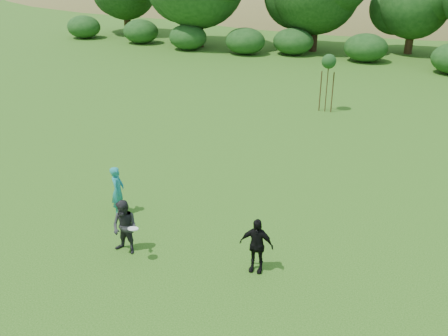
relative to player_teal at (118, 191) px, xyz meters
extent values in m
plane|color=#19470C|center=(2.54, -0.81, -0.78)|extent=(120.00, 120.00, 0.00)
imported|color=#1C7E80|center=(0.00, 0.00, 0.00)|extent=(0.54, 0.66, 1.55)
imported|color=#262628|center=(1.42, -1.70, -0.02)|extent=(0.76, 0.61, 1.52)
imported|color=black|center=(4.88, -1.06, -0.04)|extent=(0.90, 0.44, 1.48)
cylinder|color=white|center=(1.89, -1.98, 0.21)|extent=(0.27, 0.27, 0.07)
cylinder|color=#3F2B18|center=(3.26, 12.93, 0.47)|extent=(0.05, 0.05, 2.50)
sphere|color=#1A4217|center=(3.26, 12.93, 1.72)|extent=(0.70, 0.70, 0.70)
cylinder|color=#3F2B18|center=(2.96, 12.93, 0.22)|extent=(0.06, 0.06, 2.00)
cylinder|color=#3F2B18|center=(3.56, 12.93, 0.22)|extent=(0.06, 0.06, 2.00)
ellipsoid|color=olive|center=(-22.46, 69.19, -12.88)|extent=(110.00, 70.00, 44.00)
ellipsoid|color=olive|center=(-2.46, 57.19, -8.48)|extent=(80.00, 50.00, 28.00)
cylinder|color=#3A2616|center=(-19.46, 29.19, 0.54)|extent=(0.65, 0.65, 2.62)
cylinder|color=#3A2616|center=(-10.46, 26.19, 0.80)|extent=(0.73, 0.73, 3.15)
cylinder|color=#3A2616|center=(-1.46, 28.19, 0.62)|extent=(0.68, 0.68, 2.80)
cylinder|color=#3A2616|center=(5.54, 30.19, 0.36)|extent=(0.60, 0.60, 2.27)
sphere|color=#194214|center=(5.54, 30.19, 2.94)|extent=(5.22, 5.22, 5.22)
camera|label=1|loc=(8.46, -11.01, 6.74)|focal=40.00mm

